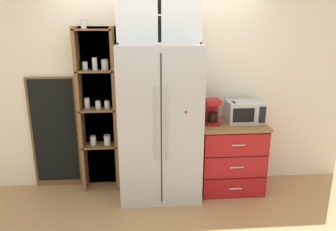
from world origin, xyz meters
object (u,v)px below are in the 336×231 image
object	(u,v)px
chalkboard_menu	(55,133)
microwave	(244,112)
refrigerator	(160,123)
mug_red	(232,119)
mug_sage	(234,121)
bottle_clear	(232,113)
coffee_maker	(212,111)
bottle_green	(234,114)

from	to	relation	value
chalkboard_menu	microwave	bearing A→B (deg)	-4.94
refrigerator	chalkboard_menu	xyz separation A→B (m)	(-1.32, 0.31, -0.20)
microwave	mug_red	bearing A→B (deg)	-171.68
microwave	mug_sage	bearing A→B (deg)	-146.12
mug_sage	bottle_clear	size ratio (longest dim) A/B	0.41
microwave	mug_sage	size ratio (longest dim) A/B	3.99
coffee_maker	bottle_green	size ratio (longest dim) A/B	1.13
mug_red	bottle_clear	xyz separation A→B (m)	(-0.00, 0.02, 0.08)
bottle_green	bottle_clear	xyz separation A→B (m)	(-0.00, 0.07, -0.00)
mug_red	bottle_clear	world-z (taller)	bottle_clear
refrigerator	mug_red	size ratio (longest dim) A/B	15.82
bottle_green	chalkboard_menu	bearing A→B (deg)	172.71
microwave	bottle_green	xyz separation A→B (m)	(-0.16, -0.08, -0.01)
bottle_clear	chalkboard_menu	world-z (taller)	chalkboard_menu
mug_red	chalkboard_menu	size ratio (longest dim) A/B	0.08
chalkboard_menu	mug_red	bearing A→B (deg)	-5.86
bottle_clear	refrigerator	bearing A→B (deg)	-173.61
coffee_maker	refrigerator	bearing A→B (deg)	-174.25
coffee_maker	bottle_green	distance (m)	0.27
refrigerator	chalkboard_menu	distance (m)	1.37
chalkboard_menu	bottle_clear	bearing A→B (deg)	-5.42
mug_red	bottle_clear	size ratio (longest dim) A/B	0.44
coffee_maker	mug_sage	world-z (taller)	coffee_maker
mug_sage	bottle_green	bearing A→B (deg)	94.42
microwave	refrigerator	bearing A→B (deg)	-174.26
coffee_maker	bottle_clear	bearing A→B (deg)	7.97
bottle_green	chalkboard_menu	xyz separation A→B (m)	(-2.23, 0.29, -0.28)
bottle_green	bottle_clear	size ratio (longest dim) A/B	1.03
refrigerator	bottle_green	distance (m)	0.91
coffee_maker	mug_sage	xyz separation A→B (m)	(0.26, -0.06, -0.11)
mug_sage	mug_red	world-z (taller)	mug_sage
coffee_maker	mug_red	size ratio (longest dim) A/B	2.64
bottle_green	chalkboard_menu	size ratio (longest dim) A/B	0.19
coffee_maker	chalkboard_menu	xyz separation A→B (m)	(-1.97, 0.25, -0.32)
mug_sage	chalkboard_menu	bearing A→B (deg)	172.07
chalkboard_menu	mug_sage	bearing A→B (deg)	-7.93
refrigerator	coffee_maker	distance (m)	0.66
microwave	mug_sage	xyz separation A→B (m)	(-0.16, -0.10, -0.08)
microwave	mug_red	distance (m)	0.18
bottle_green	chalkboard_menu	world-z (taller)	chalkboard_menu
microwave	mug_red	xyz separation A→B (m)	(-0.16, -0.02, -0.09)
mug_sage	chalkboard_menu	distance (m)	2.26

